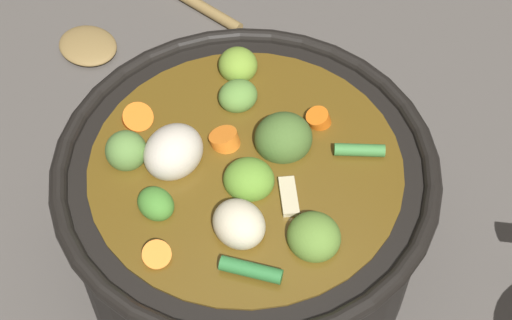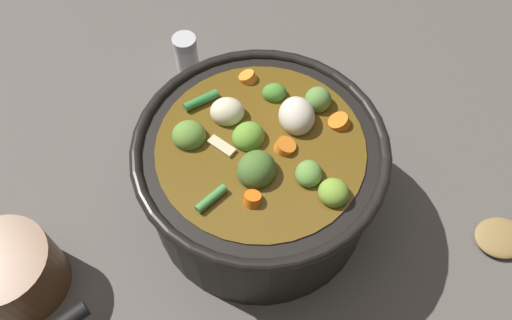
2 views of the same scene
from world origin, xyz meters
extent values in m
plane|color=#514C47|center=(0.00, 0.00, 0.00)|extent=(1.10, 1.10, 0.00)
cylinder|color=black|center=(0.00, 0.00, 0.07)|extent=(0.29, 0.29, 0.14)
torus|color=black|center=(0.00, 0.00, 0.14)|extent=(0.30, 0.30, 0.01)
cylinder|color=brown|center=(0.00, 0.00, 0.08)|extent=(0.24, 0.24, 0.14)
ellipsoid|color=#5E8C3B|center=(-0.06, 0.03, 0.15)|extent=(0.03, 0.04, 0.02)
ellipsoid|color=olive|center=(-0.09, 0.05, 0.15)|extent=(0.04, 0.04, 0.03)
ellipsoid|color=#46832F|center=(-0.01, -0.08, 0.15)|extent=(0.03, 0.03, 0.02)
ellipsoid|color=#47682C|center=(0.00, 0.04, 0.15)|extent=(0.06, 0.06, 0.04)
ellipsoid|color=olive|center=(0.08, 0.00, 0.15)|extent=(0.04, 0.04, 0.03)
ellipsoid|color=#61932F|center=(0.02, -0.01, 0.15)|extent=(0.05, 0.05, 0.03)
ellipsoid|color=#5B843D|center=(-0.06, -0.07, 0.15)|extent=(0.04, 0.04, 0.03)
cylinder|color=orange|center=(-0.03, 0.00, 0.15)|extent=(0.03, 0.03, 0.02)
cylinder|color=orange|center=(0.00, 0.07, 0.15)|extent=(0.02, 0.03, 0.02)
cylinder|color=orange|center=(-0.09, -0.04, 0.15)|extent=(0.03, 0.03, 0.02)
cylinder|color=orange|center=(0.03, -0.10, 0.15)|extent=(0.03, 0.03, 0.02)
ellipsoid|color=beige|center=(0.04, -0.04, 0.15)|extent=(0.04, 0.04, 0.03)
ellipsoid|color=beige|center=(-0.04, -0.04, 0.15)|extent=(0.05, 0.06, 0.04)
cylinder|color=#40823D|center=(0.04, 0.08, 0.15)|extent=(0.03, 0.04, 0.01)
cylinder|color=#2F7638|center=(0.08, -0.05, 0.15)|extent=(0.04, 0.04, 0.01)
cube|color=beige|center=(0.04, 0.01, 0.15)|extent=(0.04, 0.03, 0.01)
ellipsoid|color=olive|center=(-0.33, 0.01, 0.01)|extent=(0.08, 0.07, 0.01)
cylinder|color=silver|center=(0.14, -0.22, 0.03)|extent=(0.04, 0.04, 0.07)
cylinder|color=#B7B7BC|center=(0.14, -0.22, 0.08)|extent=(0.04, 0.04, 0.02)
cylinder|color=brown|center=(0.28, 0.15, 0.04)|extent=(0.11, 0.11, 0.09)
camera|label=1|loc=(0.29, -0.21, 0.62)|focal=54.51mm
camera|label=2|loc=(-0.04, 0.31, 0.62)|focal=34.86mm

